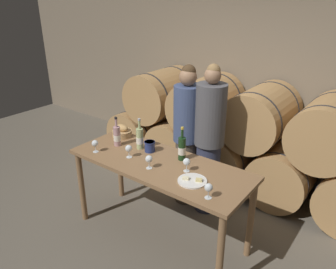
# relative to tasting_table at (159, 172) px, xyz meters

# --- Properties ---
(ground_plane) EXTENTS (10.00, 10.00, 0.00)m
(ground_plane) POSITION_rel_tasting_table_xyz_m (0.00, 0.00, -0.80)
(ground_plane) COLOR #665E51
(stone_wall_back) EXTENTS (10.00, 0.12, 3.20)m
(stone_wall_back) POSITION_rel_tasting_table_xyz_m (0.00, 2.17, 0.80)
(stone_wall_back) COLOR #7F705B
(stone_wall_back) RESTS_ON ground_plane
(barrel_stack) EXTENTS (3.97, 0.97, 1.42)m
(barrel_stack) POSITION_rel_tasting_table_xyz_m (-0.00, 1.57, -0.13)
(barrel_stack) COLOR tan
(barrel_stack) RESTS_ON ground_plane
(tasting_table) EXTENTS (1.90, 0.73, 0.91)m
(tasting_table) POSITION_rel_tasting_table_xyz_m (0.00, 0.00, 0.00)
(tasting_table) COLOR olive
(tasting_table) RESTS_ON ground_plane
(person_left) EXTENTS (0.32, 0.32, 1.74)m
(person_left) POSITION_rel_tasting_table_xyz_m (-0.17, 0.74, 0.10)
(person_left) COLOR #4C4238
(person_left) RESTS_ON ground_plane
(person_right) EXTENTS (0.34, 0.34, 1.79)m
(person_right) POSITION_rel_tasting_table_xyz_m (0.14, 0.74, 0.11)
(person_right) COLOR #2D334C
(person_right) RESTS_ON ground_plane
(wine_bottle_red) EXTENTS (0.08, 0.08, 0.35)m
(wine_bottle_red) POSITION_rel_tasting_table_xyz_m (0.15, 0.18, 0.24)
(wine_bottle_red) COLOR #193819
(wine_bottle_red) RESTS_ON tasting_table
(wine_bottle_white) EXTENTS (0.08, 0.08, 0.34)m
(wine_bottle_white) POSITION_rel_tasting_table_xyz_m (-0.36, 0.13, 0.23)
(wine_bottle_white) COLOR #ADBC7F
(wine_bottle_white) RESTS_ON tasting_table
(wine_bottle_rose) EXTENTS (0.08, 0.08, 0.33)m
(wine_bottle_rose) POSITION_rel_tasting_table_xyz_m (-0.61, 0.03, 0.23)
(wine_bottle_rose) COLOR #BC8E93
(wine_bottle_rose) RESTS_ON tasting_table
(blue_crock) EXTENTS (0.12, 0.12, 0.11)m
(blue_crock) POSITION_rel_tasting_table_xyz_m (-0.23, 0.13, 0.18)
(blue_crock) COLOR navy
(blue_crock) RESTS_ON tasting_table
(bread_basket) EXTENTS (0.23, 0.23, 0.15)m
(bread_basket) POSITION_rel_tasting_table_xyz_m (-0.75, 0.25, 0.17)
(bread_basket) COLOR tan
(bread_basket) RESTS_ON tasting_table
(cheese_plate) EXTENTS (0.26, 0.26, 0.04)m
(cheese_plate) POSITION_rel_tasting_table_xyz_m (0.46, -0.11, 0.12)
(cheese_plate) COLOR white
(cheese_plate) RESTS_ON tasting_table
(wine_glass_far_left) EXTENTS (0.07, 0.07, 0.14)m
(wine_glass_far_left) POSITION_rel_tasting_table_xyz_m (-0.68, -0.23, 0.21)
(wine_glass_far_left) COLOR white
(wine_glass_far_left) RESTS_ON tasting_table
(wine_glass_left) EXTENTS (0.07, 0.07, 0.14)m
(wine_glass_left) POSITION_rel_tasting_table_xyz_m (-0.31, -0.10, 0.21)
(wine_glass_left) COLOR white
(wine_glass_left) RESTS_ON tasting_table
(wine_glass_center) EXTENTS (0.07, 0.07, 0.14)m
(wine_glass_center) POSITION_rel_tasting_table_xyz_m (0.00, -0.15, 0.21)
(wine_glass_center) COLOR white
(wine_glass_center) RESTS_ON tasting_table
(wine_glass_right) EXTENTS (0.07, 0.07, 0.14)m
(wine_glass_right) POSITION_rel_tasting_table_xyz_m (0.32, 0.02, 0.21)
(wine_glass_right) COLOR white
(wine_glass_right) RESTS_ON tasting_table
(wine_glass_far_right) EXTENTS (0.07, 0.07, 0.14)m
(wine_glass_far_right) POSITION_rel_tasting_table_xyz_m (0.71, -0.24, 0.21)
(wine_glass_far_right) COLOR white
(wine_glass_far_right) RESTS_ON tasting_table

